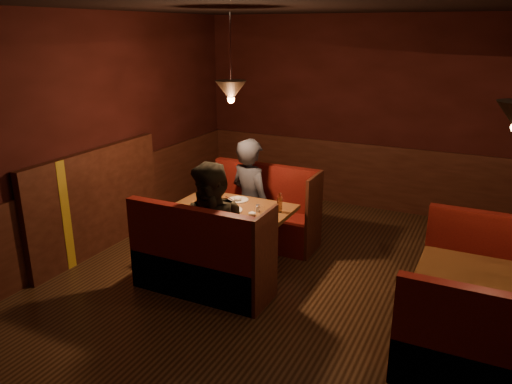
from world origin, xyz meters
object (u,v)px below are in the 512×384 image
at_px(second_bench_near, 485,361).
at_px(diner_b, 213,213).
at_px(main_table, 234,220).
at_px(second_bench_far, 492,279).
at_px(main_bench_near, 201,266).
at_px(second_table, 489,293).
at_px(diner_a, 251,180).
at_px(main_bench_far, 263,218).

bearing_deg(second_bench_near, diner_b, 168.85).
height_order(main_table, second_bench_far, second_bench_far).
relative_size(main_bench_near, second_table, 1.24).
bearing_deg(diner_b, second_table, 3.48).
bearing_deg(diner_a, main_bench_far, -104.22).
height_order(second_bench_far, second_bench_near, same).
bearing_deg(main_bench_far, main_table, -91.07).
relative_size(diner_a, diner_b, 1.00).
bearing_deg(main_bench_near, main_table, 91.07).
relative_size(main_table, main_bench_near, 0.91).
height_order(diner_a, diner_b, diner_a).
distance_m(second_bench_far, diner_a, 2.94).
xyz_separation_m(main_table, second_table, (2.74, -0.42, -0.06)).
distance_m(second_table, second_bench_near, 0.75).
relative_size(main_bench_far, second_bench_far, 1.12).
relative_size(main_table, second_bench_near, 1.02).
bearing_deg(main_bench_far, diner_b, -86.66).
xyz_separation_m(diner_a, diner_b, (0.19, -1.23, -0.00)).
height_order(main_table, diner_a, diner_a).
xyz_separation_m(main_bench_far, diner_b, (0.08, -1.38, 0.55)).
bearing_deg(diner_a, main_bench_near, 116.09).
xyz_separation_m(main_bench_near, second_bench_far, (2.75, 1.07, -0.02)).
xyz_separation_m(main_bench_near, second_bench_near, (2.75, -0.37, -0.02)).
xyz_separation_m(second_bench_near, diner_a, (-2.86, 1.76, 0.57)).
relative_size(main_table, diner_a, 0.77).
relative_size(main_table, second_table, 1.13).
xyz_separation_m(second_table, second_bench_near, (0.03, -0.72, -0.20)).
xyz_separation_m(second_table, diner_b, (-2.65, -0.19, 0.37)).
relative_size(main_bench_far, second_bench_near, 1.12).
bearing_deg(second_bench_far, main_bench_far, 170.30).
bearing_deg(main_table, second_table, -8.73).
distance_m(main_bench_far, second_bench_near, 3.35).
bearing_deg(main_bench_far, diner_a, -125.80).
height_order(second_table, diner_b, diner_b).
bearing_deg(diner_b, second_bench_far, 18.17).
height_order(main_table, second_bench_near, second_bench_near).
relative_size(second_table, second_bench_near, 0.90).
bearing_deg(main_bench_near, second_table, 7.30).
height_order(second_bench_near, diner_a, diner_a).
xyz_separation_m(second_bench_far, diner_b, (-2.67, -0.91, 0.57)).
xyz_separation_m(main_bench_far, diner_a, (-0.11, -0.15, 0.55)).
distance_m(main_table, second_bench_far, 2.80).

